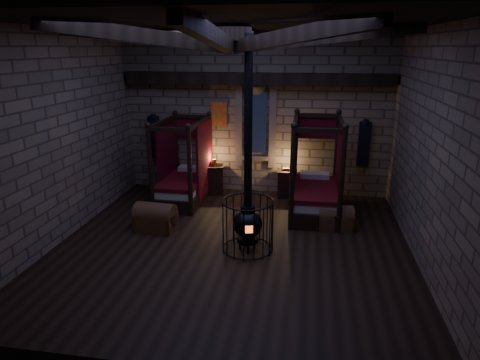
% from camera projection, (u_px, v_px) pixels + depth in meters
% --- Properties ---
extents(room, '(7.02, 7.02, 4.29)m').
position_uv_depth(room, '(232.00, 52.00, 7.58)').
color(room, black).
rests_on(room, ground).
extents(bed_left, '(1.09, 2.03, 2.10)m').
position_uv_depth(bed_left, '(184.00, 181.00, 11.03)').
color(bed_left, black).
rests_on(bed_left, ground).
extents(bed_right, '(1.16, 2.17, 2.25)m').
position_uv_depth(bed_right, '(315.00, 190.00, 10.18)').
color(bed_right, black).
rests_on(bed_right, ground).
extents(trunk_left, '(0.90, 0.61, 0.63)m').
position_uv_depth(trunk_left, '(155.00, 218.00, 9.27)').
color(trunk_left, brown).
rests_on(trunk_left, ground).
extents(trunk_right, '(0.79, 0.56, 0.55)m').
position_uv_depth(trunk_right, '(335.00, 218.00, 9.34)').
color(trunk_right, brown).
rests_on(trunk_right, ground).
extents(nightstand_left, '(0.58, 0.57, 0.96)m').
position_uv_depth(nightstand_left, '(214.00, 179.00, 11.54)').
color(nightstand_left, black).
rests_on(nightstand_left, ground).
extents(nightstand_right, '(0.48, 0.46, 0.79)m').
position_uv_depth(nightstand_right, '(286.00, 183.00, 11.30)').
color(nightstand_right, black).
rests_on(nightstand_right, ground).
extents(stove, '(1.00, 1.00, 4.05)m').
position_uv_depth(stove, '(248.00, 221.00, 8.24)').
color(stove, black).
rests_on(stove, ground).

